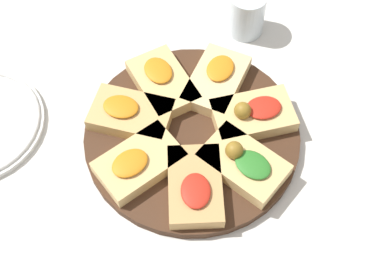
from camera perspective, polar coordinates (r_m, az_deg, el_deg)
name	(u,v)px	position (r m, az deg, el deg)	size (l,w,h in m)	color
ground_plane	(192,137)	(0.95, 0.00, -1.02)	(3.00, 3.00, 0.00)	silver
serving_board	(192,135)	(0.94, 0.00, -0.73)	(0.38, 0.38, 0.02)	#422819
focaccia_slice_0	(253,114)	(0.94, 6.53, 1.46)	(0.09, 0.14, 0.05)	#DBB775
focaccia_slice_1	(217,80)	(0.98, 2.63, 5.12)	(0.16, 0.16, 0.04)	#E5C689
focaccia_slice_2	(163,82)	(0.98, -3.15, 4.92)	(0.15, 0.11, 0.04)	#DBB775
focaccia_slice_3	(130,114)	(0.94, -6.58, 1.51)	(0.15, 0.16, 0.04)	tan
focaccia_slice_4	(139,163)	(0.89, -5.70, -3.69)	(0.13, 0.16, 0.04)	#DBB775
focaccia_slice_5	(195,186)	(0.86, 0.34, -6.21)	(0.16, 0.12, 0.04)	tan
focaccia_slice_6	(243,163)	(0.89, 5.50, -3.73)	(0.16, 0.15, 0.05)	#DBB775
water_glass	(247,14)	(1.07, 5.85, 12.05)	(0.07, 0.07, 0.09)	silver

